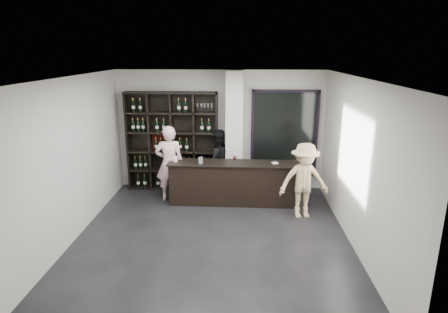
{
  "coord_description": "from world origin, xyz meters",
  "views": [
    {
      "loc": [
        0.51,
        -6.18,
        3.33
      ],
      "look_at": [
        0.17,
        1.1,
        1.26
      ],
      "focal_mm": 30.0,
      "sensor_mm": 36.0,
      "label": 1
    }
  ],
  "objects_px": {
    "wine_shelf": "(172,142)",
    "tasting_counter": "(233,183)",
    "taster_pink": "(170,163)",
    "taster_black": "(217,161)",
    "customer": "(304,181)"
  },
  "relations": [
    {
      "from": "tasting_counter",
      "to": "taster_pink",
      "type": "relative_size",
      "value": 1.67
    },
    {
      "from": "taster_pink",
      "to": "taster_black",
      "type": "height_order",
      "value": "taster_pink"
    },
    {
      "from": "taster_pink",
      "to": "taster_black",
      "type": "bearing_deg",
      "value": -161.09
    },
    {
      "from": "taster_pink",
      "to": "wine_shelf",
      "type": "bearing_deg",
      "value": -94.7
    },
    {
      "from": "customer",
      "to": "wine_shelf",
      "type": "bearing_deg",
      "value": 145.02
    },
    {
      "from": "taster_pink",
      "to": "customer",
      "type": "height_order",
      "value": "taster_pink"
    },
    {
      "from": "wine_shelf",
      "to": "taster_black",
      "type": "height_order",
      "value": "wine_shelf"
    },
    {
      "from": "tasting_counter",
      "to": "taster_black",
      "type": "distance_m",
      "value": 0.86
    },
    {
      "from": "taster_pink",
      "to": "customer",
      "type": "xyz_separation_m",
      "value": [
        2.9,
        -0.8,
        -0.08
      ]
    },
    {
      "from": "tasting_counter",
      "to": "taster_pink",
      "type": "bearing_deg",
      "value": 174.96
    },
    {
      "from": "wine_shelf",
      "to": "tasting_counter",
      "type": "relative_size",
      "value": 0.83
    },
    {
      "from": "wine_shelf",
      "to": "tasting_counter",
      "type": "distance_m",
      "value": 1.88
    },
    {
      "from": "tasting_counter",
      "to": "customer",
      "type": "bearing_deg",
      "value": -23.31
    },
    {
      "from": "taster_pink",
      "to": "taster_black",
      "type": "relative_size",
      "value": 1.12
    },
    {
      "from": "customer",
      "to": "tasting_counter",
      "type": "bearing_deg",
      "value": 148.04
    }
  ]
}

